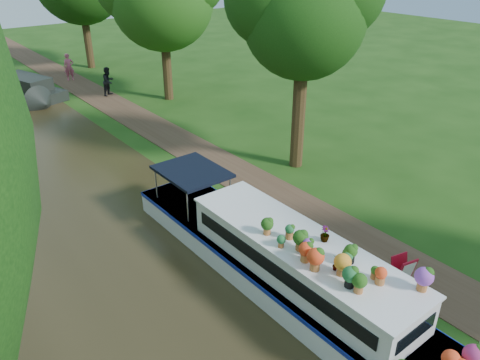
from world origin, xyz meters
name	(u,v)px	position (x,y,z in m)	size (l,w,h in m)	color
ground	(278,222)	(0.00, 0.00, 0.00)	(100.00, 100.00, 0.00)	#1A3F0F
canal_water	(121,292)	(-6.00, 0.00, 0.01)	(10.00, 100.00, 0.02)	#2C2613
towpath	(302,211)	(1.20, 0.00, 0.01)	(2.20, 100.00, 0.03)	#453020
plant_boat	(299,273)	(-2.25, -3.22, 0.85)	(2.29, 13.52, 2.29)	white
tree_near_overhang	(303,7)	(3.79, 3.06, 6.60)	(5.52, 5.28, 8.99)	#332411
second_boat	(26,89)	(-2.36, 20.86, 0.55)	(3.70, 7.44, 1.36)	black
sandwich_board	(403,272)	(0.45, -4.68, 0.44)	(0.60, 0.57, 0.91)	#B50C21
pedestrian_pink	(69,67)	(1.29, 23.17, 0.95)	(0.67, 0.44, 1.85)	pink
pedestrian_dark	(108,81)	(1.90, 17.98, 0.93)	(0.87, 0.68, 1.79)	black
verge_plant	(217,192)	(-0.60, 2.81, 0.21)	(0.39, 0.33, 0.43)	#336C20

